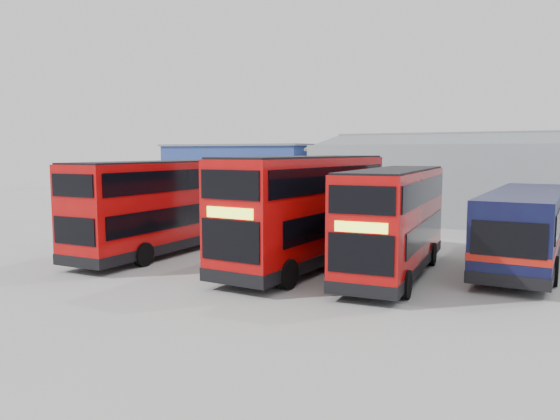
# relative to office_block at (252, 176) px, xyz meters

# --- Properties ---
(ground_plane) EXTENTS (120.00, 120.00, 0.00)m
(ground_plane) POSITION_rel_office_block_xyz_m (14.00, -17.99, -2.58)
(ground_plane) COLOR gray
(ground_plane) RESTS_ON ground
(office_block) EXTENTS (12.30, 8.32, 5.12)m
(office_block) POSITION_rel_office_block_xyz_m (0.00, 0.00, 0.00)
(office_block) COLOR navy
(office_block) RESTS_ON ground
(double_decker_left) EXTENTS (2.94, 9.94, 4.15)m
(double_decker_left) POSITION_rel_office_block_xyz_m (7.16, -18.45, -0.51)
(double_decker_left) COLOR #B30A0A
(double_decker_left) RESTS_ON ground
(double_decker_centre) EXTENTS (2.72, 10.42, 4.39)m
(double_decker_centre) POSITION_rel_office_block_xyz_m (14.02, -17.56, -0.40)
(double_decker_centre) COLOR #B30A0A
(double_decker_centre) RESTS_ON ground
(double_decker_right) EXTENTS (3.28, 9.49, 3.94)m
(double_decker_right) POSITION_rel_office_block_xyz_m (17.52, -17.27, -0.62)
(double_decker_right) COLOR #B30A0A
(double_decker_right) RESTS_ON ground
(single_decker_blue) EXTENTS (2.90, 11.19, 3.02)m
(single_decker_blue) POSITION_rel_office_block_xyz_m (21.52, -13.10, -1.08)
(single_decker_blue) COLOR black
(single_decker_blue) RESTS_ON ground
(panel_van) EXTENTS (3.44, 5.88, 2.42)m
(panel_van) POSITION_rel_office_block_xyz_m (-0.07, -5.47, -1.23)
(panel_van) COLOR silver
(panel_van) RESTS_ON ground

